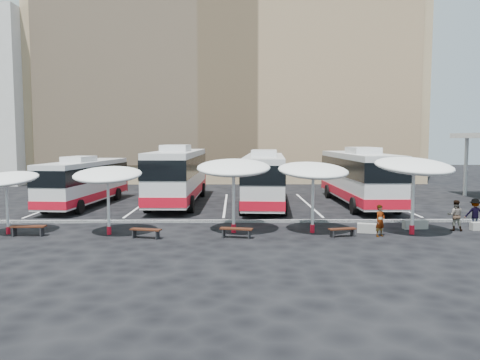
{
  "coord_description": "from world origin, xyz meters",
  "views": [
    {
      "loc": [
        0.64,
        -25.7,
        4.71
      ],
      "look_at": [
        1.0,
        3.0,
        2.2
      ],
      "focal_mm": 35.0,
      "sensor_mm": 36.0,
      "label": 1
    }
  ],
  "objects_px": {
    "sunshade_3": "(313,171)",
    "wood_bench_0": "(28,228)",
    "passenger_0": "(380,221)",
    "passenger_1": "(456,215)",
    "bus_1": "(178,173)",
    "sunshade_2": "(234,168)",
    "conc_bench_0": "(370,228)",
    "bus_0": "(85,180)",
    "sunshade_0": "(6,179)",
    "wood_bench_3": "(342,230)",
    "bus_3": "(358,175)",
    "passenger_3": "(475,213)",
    "wood_bench_1": "(146,231)",
    "conc_bench_1": "(415,224)",
    "wood_bench_2": "(236,230)",
    "bus_2": "(264,177)",
    "sunshade_1": "(108,175)",
    "sunshade_4": "(414,166)"
  },
  "relations": [
    {
      "from": "sunshade_3",
      "to": "wood_bench_0",
      "type": "xyz_separation_m",
      "value": [
        -13.99,
        -0.66,
        -2.74
      ]
    },
    {
      "from": "passenger_0",
      "to": "passenger_1",
      "type": "height_order",
      "value": "passenger_1"
    },
    {
      "from": "bus_1",
      "to": "sunshade_2",
      "type": "relative_size",
      "value": 3.51
    },
    {
      "from": "sunshade_2",
      "to": "conc_bench_0",
      "type": "relative_size",
      "value": 3.1
    },
    {
      "from": "bus_0",
      "to": "passenger_0",
      "type": "xyz_separation_m",
      "value": [
        17.6,
        -10.77,
        -1.04
      ]
    },
    {
      "from": "sunshade_0",
      "to": "wood_bench_3",
      "type": "xyz_separation_m",
      "value": [
        16.49,
        -0.87,
        -2.41
      ]
    },
    {
      "from": "sunshade_0",
      "to": "passenger_1",
      "type": "relative_size",
      "value": 2.44
    },
    {
      "from": "bus_3",
      "to": "passenger_3",
      "type": "bearing_deg",
      "value": -66.19
    },
    {
      "from": "sunshade_3",
      "to": "wood_bench_3",
      "type": "distance_m",
      "value": 3.26
    },
    {
      "from": "wood_bench_0",
      "to": "passenger_3",
      "type": "distance_m",
      "value": 22.94
    },
    {
      "from": "wood_bench_1",
      "to": "conc_bench_1",
      "type": "height_order",
      "value": "conc_bench_1"
    },
    {
      "from": "passenger_0",
      "to": "sunshade_2",
      "type": "bearing_deg",
      "value": 139.72
    },
    {
      "from": "conc_bench_1",
      "to": "wood_bench_3",
      "type": "bearing_deg",
      "value": -155.27
    },
    {
      "from": "bus_0",
      "to": "sunshade_2",
      "type": "xyz_separation_m",
      "value": [
        10.49,
        -9.73,
        1.47
      ]
    },
    {
      "from": "wood_bench_2",
      "to": "sunshade_3",
      "type": "bearing_deg",
      "value": 17.88
    },
    {
      "from": "bus_1",
      "to": "bus_3",
      "type": "height_order",
      "value": "bus_1"
    },
    {
      "from": "bus_2",
      "to": "sunshade_0",
      "type": "height_order",
      "value": "bus_2"
    },
    {
      "from": "sunshade_0",
      "to": "wood_bench_0",
      "type": "height_order",
      "value": "sunshade_0"
    },
    {
      "from": "sunshade_0",
      "to": "sunshade_2",
      "type": "bearing_deg",
      "value": 1.15
    },
    {
      "from": "bus_1",
      "to": "passenger_3",
      "type": "relative_size",
      "value": 8.72
    },
    {
      "from": "conc_bench_1",
      "to": "sunshade_2",
      "type": "bearing_deg",
      "value": -174.67
    },
    {
      "from": "conc_bench_0",
      "to": "passenger_1",
      "type": "relative_size",
      "value": 0.79
    },
    {
      "from": "sunshade_2",
      "to": "conc_bench_0",
      "type": "distance_m",
      "value": 7.53
    },
    {
      "from": "bus_0",
      "to": "passenger_1",
      "type": "height_order",
      "value": "bus_0"
    },
    {
      "from": "sunshade_0",
      "to": "passenger_3",
      "type": "distance_m",
      "value": 24.19
    },
    {
      "from": "wood_bench_0",
      "to": "wood_bench_2",
      "type": "height_order",
      "value": "wood_bench_0"
    },
    {
      "from": "bus_2",
      "to": "sunshade_3",
      "type": "distance_m",
      "value": 9.67
    },
    {
      "from": "sunshade_3",
      "to": "passenger_3",
      "type": "bearing_deg",
      "value": 7.73
    },
    {
      "from": "sunshade_0",
      "to": "sunshade_3",
      "type": "distance_m",
      "value": 15.21
    },
    {
      "from": "passenger_3",
      "to": "conc_bench_1",
      "type": "bearing_deg",
      "value": 12.66
    },
    {
      "from": "sunshade_1",
      "to": "wood_bench_1",
      "type": "bearing_deg",
      "value": -26.04
    },
    {
      "from": "sunshade_1",
      "to": "conc_bench_1",
      "type": "distance_m",
      "value": 16.04
    },
    {
      "from": "wood_bench_0",
      "to": "passenger_1",
      "type": "relative_size",
      "value": 1.05
    },
    {
      "from": "wood_bench_3",
      "to": "passenger_3",
      "type": "bearing_deg",
      "value": 16.38
    },
    {
      "from": "sunshade_4",
      "to": "passenger_1",
      "type": "bearing_deg",
      "value": 18.42
    },
    {
      "from": "bus_2",
      "to": "sunshade_1",
      "type": "bearing_deg",
      "value": -125.94
    },
    {
      "from": "conc_bench_0",
      "to": "wood_bench_0",
      "type": "bearing_deg",
      "value": -178.02
    },
    {
      "from": "sunshade_1",
      "to": "sunshade_2",
      "type": "distance_m",
      "value": 6.2
    },
    {
      "from": "bus_3",
      "to": "passenger_3",
      "type": "height_order",
      "value": "bus_3"
    },
    {
      "from": "sunshade_1",
      "to": "bus_3",
      "type": "bearing_deg",
      "value": 34.46
    },
    {
      "from": "conc_bench_1",
      "to": "passenger_3",
      "type": "xyz_separation_m",
      "value": [
        3.28,
        0.25,
        0.55
      ]
    },
    {
      "from": "wood_bench_2",
      "to": "passenger_0",
      "type": "relative_size",
      "value": 1.05
    },
    {
      "from": "conc_bench_1",
      "to": "passenger_1",
      "type": "relative_size",
      "value": 0.79
    },
    {
      "from": "sunshade_4",
      "to": "conc_bench_0",
      "type": "relative_size",
      "value": 3.71
    },
    {
      "from": "wood_bench_0",
      "to": "wood_bench_3",
      "type": "distance_m",
      "value": 15.28
    },
    {
      "from": "bus_0",
      "to": "sunshade_0",
      "type": "bearing_deg",
      "value": -88.57
    },
    {
      "from": "sunshade_1",
      "to": "wood_bench_1",
      "type": "distance_m",
      "value": 3.43
    },
    {
      "from": "bus_1",
      "to": "sunshade_3",
      "type": "distance_m",
      "value": 13.68
    },
    {
      "from": "wood_bench_3",
      "to": "sunshade_3",
      "type": "bearing_deg",
      "value": 141.28
    },
    {
      "from": "bus_1",
      "to": "sunshade_0",
      "type": "xyz_separation_m",
      "value": [
        -7.16,
        -11.19,
        0.53
      ]
    }
  ]
}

